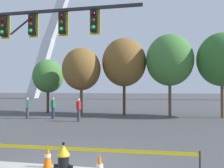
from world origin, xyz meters
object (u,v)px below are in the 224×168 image
Objects in this scene: pedestrian_standing_center at (27,108)px; fire_hydrant at (64,164)px; pedestrian_walking_right at (79,110)px; traffic_cone_curb_edge at (48,158)px; pedestrian_walking_left at (53,108)px; traffic_signal_gantry at (23,40)px; traffic_cone_mid_sidewalk at (100,168)px.

fire_hydrant is at bearing -55.73° from pedestrian_standing_center.
fire_hydrant is at bearing -72.17° from pedestrian_walking_right.
fire_hydrant is 0.62× the size of pedestrian_walking_right.
pedestrian_walking_left is at bearing 114.76° from traffic_cone_curb_edge.
traffic_signal_gantry is 8.72m from pedestrian_walking_left.
pedestrian_standing_center is at bearing 123.32° from traffic_cone_curb_edge.
pedestrian_walking_right is at bearing -9.97° from pedestrian_standing_center.
pedestrian_walking_right is (4.37, -0.77, 0.00)m from pedestrian_standing_center.
pedestrian_standing_center reaches higher than traffic_cone_curb_edge.
traffic_cone_mid_sidewalk is 1.00× the size of traffic_cone_curb_edge.
traffic_cone_curb_edge is at bearing 134.93° from fire_hydrant.
fire_hydrant is 1.36× the size of traffic_cone_mid_sidewalk.
traffic_cone_mid_sidewalk is 11.29m from pedestrian_walking_right.
pedestrian_standing_center and pedestrian_walking_right have the same top height.
pedestrian_standing_center is (-8.63, 11.22, 0.46)m from traffic_cone_mid_sidewalk.
traffic_cone_mid_sidewalk is 14.16m from pedestrian_standing_center.
traffic_cone_curb_edge is 0.09× the size of traffic_signal_gantry.
traffic_cone_mid_sidewalk is (0.82, 0.24, -0.11)m from fire_hydrant.
pedestrian_standing_center is (-7.00, 10.64, 0.46)m from traffic_cone_curb_edge.
traffic_cone_curb_edge is at bearing -65.24° from pedestrian_walking_left.
pedestrian_walking_left and pedestrian_walking_right have the same top height.
pedestrian_standing_center is 4.44m from pedestrian_walking_right.
traffic_signal_gantry reaches higher than fire_hydrant.
pedestrian_walking_right is (-3.44, 10.69, 0.35)m from fire_hydrant.
traffic_cone_curb_edge is 6.02m from traffic_signal_gantry.
pedestrian_standing_center is (-7.81, 11.45, 0.35)m from fire_hydrant.
pedestrian_walking_left is (-5.90, 11.84, 0.35)m from fire_hydrant.
traffic_cone_curb_edge is (-1.63, 0.57, 0.00)m from traffic_cone_mid_sidewalk.
pedestrian_walking_left is at bearing 120.06° from traffic_cone_mid_sidewalk.
traffic_cone_curb_edge is 0.46× the size of pedestrian_standing_center.
pedestrian_standing_center is 1.00× the size of pedestrian_walking_right.
traffic_signal_gantry is at bearing 131.21° from fire_hydrant.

